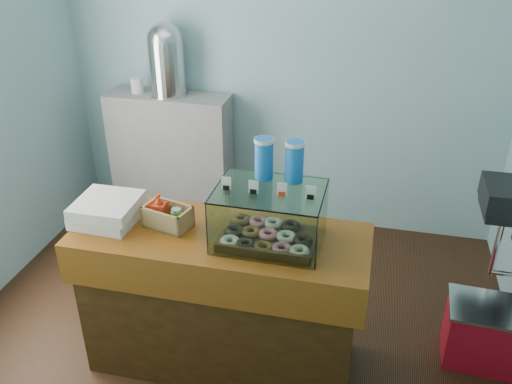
% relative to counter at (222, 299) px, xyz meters
% --- Properties ---
extents(ground, '(3.50, 3.50, 0.00)m').
position_rel_counter_xyz_m(ground, '(0.00, 0.25, -0.46)').
color(ground, black).
rests_on(ground, ground).
extents(room_shell, '(3.54, 3.04, 2.82)m').
position_rel_counter_xyz_m(room_shell, '(0.03, 0.26, 1.25)').
color(room_shell, '#77A6AE').
rests_on(room_shell, ground).
extents(counter, '(1.60, 0.60, 0.90)m').
position_rel_counter_xyz_m(counter, '(0.00, 0.00, 0.00)').
color(counter, '#3F260C').
rests_on(counter, ground).
extents(back_shelf, '(1.00, 0.32, 1.10)m').
position_rel_counter_xyz_m(back_shelf, '(-0.90, 1.57, 0.09)').
color(back_shelf, gray).
rests_on(back_shelf, ground).
extents(display_case, '(0.56, 0.41, 0.52)m').
position_rel_counter_xyz_m(display_case, '(0.27, 0.03, 0.61)').
color(display_case, '#341C0F').
rests_on(display_case, counter).
extents(condiment_crate, '(0.28, 0.21, 0.19)m').
position_rel_counter_xyz_m(condiment_crate, '(-0.30, 0.02, 0.51)').
color(condiment_crate, '#A48152').
rests_on(condiment_crate, counter).
extents(pastry_boxes, '(0.35, 0.35, 0.13)m').
position_rel_counter_xyz_m(pastry_boxes, '(-0.64, -0.00, 0.51)').
color(pastry_boxes, silver).
rests_on(pastry_boxes, counter).
extents(coffee_urn, '(0.31, 0.31, 0.57)m').
position_rel_counter_xyz_m(coffee_urn, '(-0.88, 1.58, 0.94)').
color(coffee_urn, silver).
rests_on(coffee_urn, back_shelf).
extents(red_cooler, '(0.47, 0.37, 0.40)m').
position_rel_counter_xyz_m(red_cooler, '(1.51, 0.36, -0.26)').
color(red_cooler, red).
rests_on(red_cooler, ground).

